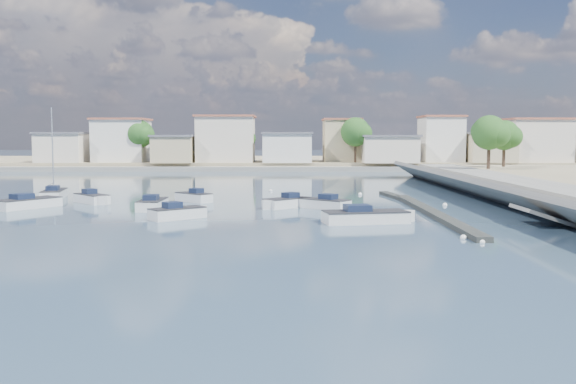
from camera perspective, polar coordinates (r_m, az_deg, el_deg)
The scene contains 17 objects.
ground at distance 79.14m, azimuth 2.88°, elevation 0.61°, with size 400.00×400.00×0.00m, color #2E435C.
seawall_walkway at distance 56.82m, azimuth 23.42°, elevation -0.61°, with size 5.00×90.00×1.80m, color slate.
breakwater at distance 53.01m, azimuth 11.97°, elevation -1.48°, with size 2.00×31.02×0.35m.
far_shore_land at distance 130.97m, azimuth 1.65°, elevation 2.66°, with size 160.00×40.00×1.40m, color gray.
far_shore_quay at distance 110.02m, azimuth 2.01°, elevation 2.05°, with size 160.00×2.50×0.80m, color slate.
far_town at distance 116.69m, azimuth 7.18°, elevation 4.41°, with size 113.01×12.80×8.35m.
shore_trees at distance 107.65m, azimuth 6.53°, elevation 5.06°, with size 74.56×38.32×7.92m.
motorboat_a at distance 54.30m, azimuth -11.91°, elevation -1.10°, with size 1.88×5.12×1.48m.
motorboat_b at distance 47.71m, azimuth -9.57°, elevation -1.90°, with size 4.20×3.83×1.48m.
motorboat_c at distance 53.60m, azimuth 2.99°, elevation -1.08°, with size 4.53×4.13×1.48m.
motorboat_d at distance 54.07m, azimuth -0.29°, elevation -1.02°, with size 4.22×3.98×1.48m.
motorboat_e at distance 58.24m, azimuth -21.88°, elevation -0.95°, with size 4.74×5.61×1.48m.
motorboat_f at distance 59.88m, azimuth -8.49°, elevation -0.49°, with size 3.76×3.61×1.48m.
motorboat_g at distance 60.33m, azimuth -16.96°, elevation -0.61°, with size 3.99×4.14×1.48m.
motorboat_h at distance 45.26m, azimuth 7.29°, elevation -2.24°, with size 6.69×3.34×1.48m.
sailboat at distance 66.65m, azimuth -20.05°, elevation -0.15°, with size 2.76×6.00×9.00m.
mooring_buoys at distance 55.35m, azimuth 9.03°, elevation -1.28°, with size 15.91×34.46×0.41m.
Camera 1 is at (-4.30, -38.79, 6.05)m, focal length 40.00 mm.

